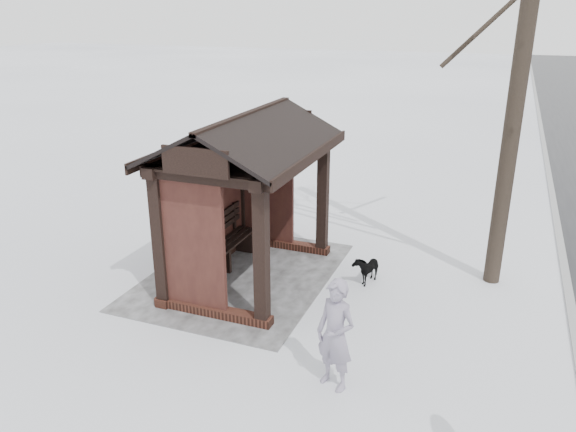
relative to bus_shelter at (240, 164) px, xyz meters
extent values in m
plane|color=white|center=(0.00, 0.16, -2.17)|extent=(120.00, 120.00, 0.00)
cube|color=gray|center=(0.00, 5.66, -2.16)|extent=(120.00, 0.15, 0.06)
cube|color=#95959B|center=(0.00, -0.04, -2.16)|extent=(4.20, 3.20, 0.02)
cube|color=#3C1E15|center=(0.00, -0.74, -2.09)|extent=(3.30, 0.22, 0.16)
cube|color=#3C1E15|center=(-1.50, 0.16, -2.09)|extent=(0.22, 2.10, 0.16)
cube|color=#3C1E15|center=(1.50, 0.16, -2.09)|extent=(0.22, 2.10, 0.16)
cube|color=black|center=(-1.50, 1.06, -1.02)|extent=(0.20, 0.20, 2.30)
cube|color=black|center=(1.50, 1.06, -1.02)|extent=(0.20, 0.20, 2.30)
cube|color=black|center=(-1.50, -0.74, -1.02)|extent=(0.20, 0.20, 2.30)
cube|color=black|center=(1.50, -0.74, -1.02)|extent=(0.20, 0.20, 2.30)
cube|color=black|center=(0.00, -0.74, -0.94)|extent=(2.80, 0.08, 2.14)
cube|color=black|center=(-1.50, -0.16, -0.94)|extent=(0.08, 1.17, 2.14)
cube|color=black|center=(1.50, -0.16, -0.94)|extent=(0.08, 1.17, 2.14)
cube|color=black|center=(0.00, 1.06, 0.19)|extent=(3.40, 0.20, 0.18)
cube|color=black|center=(0.00, -0.74, 0.19)|extent=(3.40, 0.20, 0.18)
cylinder|color=black|center=(-1.50, 4.36, 2.11)|extent=(0.29, 0.29, 8.55)
imported|color=gray|center=(2.52, 2.55, -1.39)|extent=(0.55, 0.66, 1.55)
imported|color=black|center=(-0.62, 2.21, -1.89)|extent=(0.70, 0.44, 0.55)
camera|label=1|loc=(8.56, 4.25, 2.56)|focal=35.00mm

